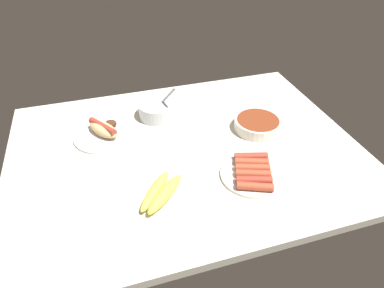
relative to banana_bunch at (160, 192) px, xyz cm
name	(u,v)px	position (x,y,z in cm)	size (l,w,h in cm)	color
ground_plane	(186,152)	(13.32, 19.95, -3.33)	(120.00, 90.00, 3.00)	silver
banana_bunch	(160,192)	(0.00, 0.00, 0.00)	(16.72, 17.72, 3.90)	#E5D14C
bowl_chili	(258,124)	(42.33, 23.50, 0.52)	(17.39, 17.39, 4.25)	white
plate_hotdog_assembled	(104,132)	(-13.04, 35.66, 0.07)	(22.01, 22.01, 5.61)	white
bowl_coleslaw	(158,109)	(8.61, 43.04, 1.43)	(15.11, 15.11, 15.17)	silver
plate_sausages	(253,173)	(29.68, 0.40, -0.44)	(20.29, 20.29, 3.54)	white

